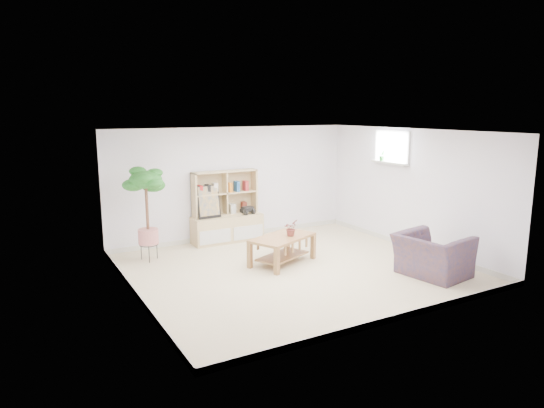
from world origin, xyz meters
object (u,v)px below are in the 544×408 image
coffee_table (282,250)px  armchair (433,252)px  storage_unit (227,207)px  floor_tree (147,214)px

coffee_table → armchair: (1.85, -1.82, 0.15)m
storage_unit → armchair: 4.25m
floor_tree → coffee_table: bearing=-33.0°
storage_unit → coffee_table: storage_unit is taller
storage_unit → floor_tree: floor_tree is taller
storage_unit → floor_tree: (-1.81, -0.50, 0.12)m
storage_unit → floor_tree: bearing=-164.5°
coffee_table → floor_tree: 2.55m
storage_unit → coffee_table: 1.94m
coffee_table → armchair: 2.60m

